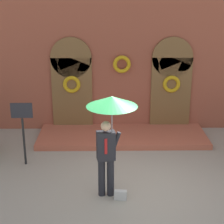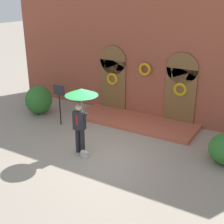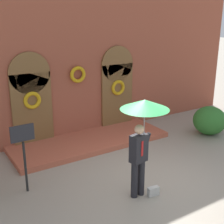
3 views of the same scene
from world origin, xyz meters
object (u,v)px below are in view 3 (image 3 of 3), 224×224
handbag (153,191)px  sign_post (24,147)px  shrub_right (210,120)px  person_with_umbrella (143,119)px

handbag → sign_post: 3.24m
handbag → shrub_right: 4.69m
shrub_right → person_with_umbrella: bearing=-157.5°
handbag → shrub_right: bearing=32.6°
person_with_umbrella → shrub_right: bearing=22.5°
handbag → person_with_umbrella: bearing=144.9°
person_with_umbrella → handbag: 1.83m
handbag → sign_post: size_ratio=0.16×
person_with_umbrella → sign_post: 2.87m
person_with_umbrella → shrub_right: (4.43, 1.83, -1.41)m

